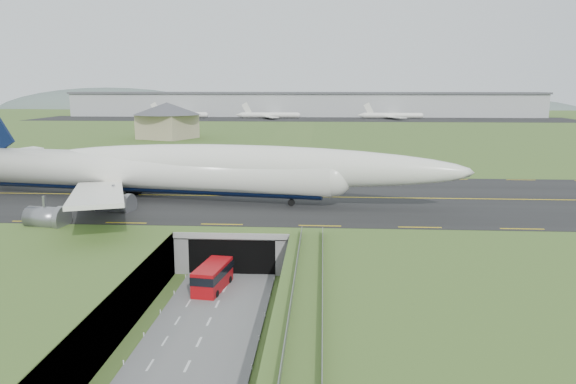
{
  "coord_description": "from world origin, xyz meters",
  "views": [
    {
      "loc": [
        12.27,
        -65.18,
        25.7
      ],
      "look_at": [
        6.98,
        20.0,
        9.48
      ],
      "focal_mm": 35.0,
      "sensor_mm": 36.0,
      "label": 1
    }
  ],
  "objects": [
    {
      "name": "ground",
      "position": [
        0.0,
        0.0,
        0.0
      ],
      "size": [
        900.0,
        900.0,
        0.0
      ],
      "primitive_type": "plane",
      "color": "#3E5E25",
      "rests_on": "ground"
    },
    {
      "name": "airfield_deck",
      "position": [
        0.0,
        0.0,
        3.0
      ],
      "size": [
        800.0,
        800.0,
        6.0
      ],
      "primitive_type": "cube",
      "color": "gray",
      "rests_on": "ground"
    },
    {
      "name": "trench_road",
      "position": [
        0.0,
        -7.5,
        0.1
      ],
      "size": [
        12.0,
        75.0,
        0.2
      ],
      "primitive_type": "cube",
      "color": "slate",
      "rests_on": "ground"
    },
    {
      "name": "taxiway",
      "position": [
        0.0,
        33.0,
        6.09
      ],
      "size": [
        800.0,
        44.0,
        0.18
      ],
      "primitive_type": "cube",
      "color": "black",
      "rests_on": "airfield_deck"
    },
    {
      "name": "tunnel_portal",
      "position": [
        0.0,
        16.71,
        3.33
      ],
      "size": [
        17.0,
        22.3,
        6.0
      ],
      "color": "gray",
      "rests_on": "ground"
    },
    {
      "name": "guideway",
      "position": [
        11.0,
        -19.11,
        5.32
      ],
      "size": [
        3.0,
        53.0,
        7.05
      ],
      "color": "#A8A8A3",
      "rests_on": "ground"
    },
    {
      "name": "jumbo_jet",
      "position": [
        -13.07,
        28.53,
        11.52
      ],
      "size": [
        96.54,
        61.18,
        20.51
      ],
      "rotation": [
        0.0,
        0.0,
        -0.16
      ],
      "color": "white",
      "rests_on": "ground"
    },
    {
      "name": "shuttle_tram",
      "position": [
        -1.52,
        2.12,
        1.79
      ],
      "size": [
        4.14,
        8.38,
        3.26
      ],
      "rotation": [
        0.0,
        0.0,
        -0.14
      ],
      "color": "#AA0B10",
      "rests_on": "ground"
    },
    {
      "name": "service_building",
      "position": [
        -45.93,
        142.71,
        14.03
      ],
      "size": [
        32.4,
        32.4,
        13.56
      ],
      "rotation": [
        0.0,
        0.0,
        -0.39
      ],
      "color": "tan",
      "rests_on": "ground"
    },
    {
      "name": "cargo_terminal",
      "position": [
        -0.14,
        299.41,
        13.96
      ],
      "size": [
        320.0,
        67.0,
        15.6
      ],
      "color": "#B2B2B2",
      "rests_on": "ground"
    },
    {
      "name": "distant_hills",
      "position": [
        64.38,
        430.0,
        -4.0
      ],
      "size": [
        700.0,
        91.0,
        60.0
      ],
      "color": "#52635D",
      "rests_on": "ground"
    }
  ]
}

